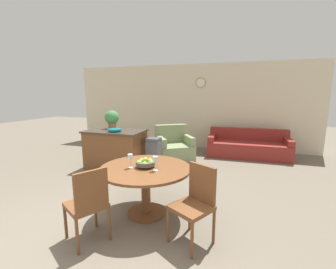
{
  "coord_description": "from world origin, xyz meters",
  "views": [
    {
      "loc": [
        1.65,
        -1.98,
        1.77
      ],
      "look_at": [
        0.25,
        2.41,
        0.93
      ],
      "focal_mm": 24.0,
      "sensor_mm": 36.0,
      "label": 1
    }
  ],
  "objects": [
    {
      "name": "trash_bin",
      "position": [
        -0.21,
        2.76,
        0.37
      ],
      "size": [
        0.3,
        0.31,
        0.75
      ],
      "color": "#56565B",
      "rests_on": "ground_plane"
    },
    {
      "name": "teal_bowl",
      "position": [
        -1.04,
        2.46,
        0.96
      ],
      "size": [
        0.31,
        0.31,
        0.06
      ],
      "color": "#147A7F",
      "rests_on": "kitchen_island"
    },
    {
      "name": "wine_glass_left",
      "position": [
        0.21,
        0.77,
        0.87
      ],
      "size": [
        0.07,
        0.07,
        0.2
      ],
      "color": "silver",
      "rests_on": "dining_table"
    },
    {
      "name": "ground_plane",
      "position": [
        0.0,
        0.0,
        0.0
      ],
      "size": [
        24.0,
        24.0,
        0.0
      ],
      "primitive_type": "plane",
      "color": "#706656"
    },
    {
      "name": "armchair",
      "position": [
        -0.04,
        3.83,
        0.3
      ],
      "size": [
        1.25,
        1.25,
        0.9
      ],
      "rotation": [
        0.0,
        0.0,
        0.58
      ],
      "color": "gray",
      "rests_on": "ground_plane"
    },
    {
      "name": "kitchen_island",
      "position": [
        -1.13,
        2.61,
        0.46
      ],
      "size": [
        1.36,
        0.85,
        0.92
      ],
      "color": "brown",
      "rests_on": "ground_plane"
    },
    {
      "name": "wine_glass_right",
      "position": [
        0.59,
        0.77,
        0.87
      ],
      "size": [
        0.07,
        0.07,
        0.2
      ],
      "color": "silver",
      "rests_on": "dining_table"
    },
    {
      "name": "potted_plant",
      "position": [
        -1.33,
        2.82,
        1.17
      ],
      "size": [
        0.34,
        0.34,
        0.45
      ],
      "color": "#A36642",
      "rests_on": "kitchen_island"
    },
    {
      "name": "couch",
      "position": [
        1.92,
        4.64,
        0.27
      ],
      "size": [
        2.21,
        0.94,
        0.76
      ],
      "rotation": [
        0.0,
        0.0,
        0.02
      ],
      "color": "maroon",
      "rests_on": "ground_plane"
    },
    {
      "name": "dining_chair_near_right",
      "position": [
        1.21,
        0.48,
        0.52
      ],
      "size": [
        0.57,
        0.57,
        0.93
      ],
      "rotation": [
        0.0,
        0.0,
        8.9
      ],
      "color": "brown",
      "rests_on": "ground_plane"
    },
    {
      "name": "fruit_bowl",
      "position": [
        0.4,
        0.86,
        0.79
      ],
      "size": [
        0.27,
        0.27,
        0.15
      ],
      "color": "#4C4742",
      "rests_on": "dining_table"
    },
    {
      "name": "dining_chair_near_left",
      "position": [
        0.02,
        0.06,
        0.52
      ],
      "size": [
        0.57,
        0.57,
        0.93
      ],
      "rotation": [
        0.0,
        0.0,
        7.33
      ],
      "color": "brown",
      "rests_on": "ground_plane"
    },
    {
      "name": "wall_back",
      "position": [
        0.0,
        5.35,
        1.35
      ],
      "size": [
        8.0,
        0.09,
        2.7
      ],
      "color": "beige",
      "rests_on": "ground_plane"
    },
    {
      "name": "dining_table",
      "position": [
        0.4,
        0.86,
        0.56
      ],
      "size": [
        1.31,
        1.31,
        0.73
      ],
      "color": "brown",
      "rests_on": "ground_plane"
    }
  ]
}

